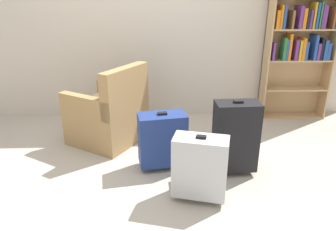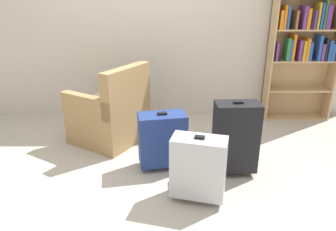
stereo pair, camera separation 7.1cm
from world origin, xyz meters
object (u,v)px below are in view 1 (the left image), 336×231
at_px(suitcase_black, 235,136).
at_px(suitcase_silver, 200,167).
at_px(bookshelf, 302,32).
at_px(suitcase_navy_blue, 162,139).
at_px(armchair, 109,115).
at_px(mug, 163,138).

height_order(suitcase_black, suitcase_silver, suitcase_black).
height_order(bookshelf, suitcase_black, bookshelf).
bearing_deg(suitcase_navy_blue, bookshelf, 36.34).
distance_m(suitcase_black, suitcase_navy_blue, 0.69).
relative_size(bookshelf, armchair, 2.04).
bearing_deg(suitcase_silver, suitcase_black, 47.22).
xyz_separation_m(armchair, suitcase_navy_blue, (0.59, -0.62, -0.01)).
bearing_deg(suitcase_navy_blue, mug, 88.78).
height_order(bookshelf, suitcase_navy_blue, bookshelf).
bearing_deg(mug, suitcase_navy_blue, -91.22).
distance_m(armchair, suitcase_navy_blue, 0.85).
bearing_deg(bookshelf, suitcase_navy_blue, -143.66).
distance_m(bookshelf, suitcase_navy_blue, 2.41).
bearing_deg(armchair, suitcase_silver, -52.14).
bearing_deg(suitcase_navy_blue, suitcase_black, -9.73).
height_order(armchair, suitcase_black, armchair).
height_order(armchair, suitcase_silver, armchair).
xyz_separation_m(suitcase_black, suitcase_silver, (-0.38, -0.41, -0.07)).
xyz_separation_m(suitcase_black, suitcase_navy_blue, (-0.68, 0.12, -0.07)).
xyz_separation_m(armchair, mug, (0.60, -0.06, -0.27)).
bearing_deg(mug, bookshelf, 23.41).
xyz_separation_m(suitcase_navy_blue, suitcase_silver, (0.30, -0.53, 0.00)).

